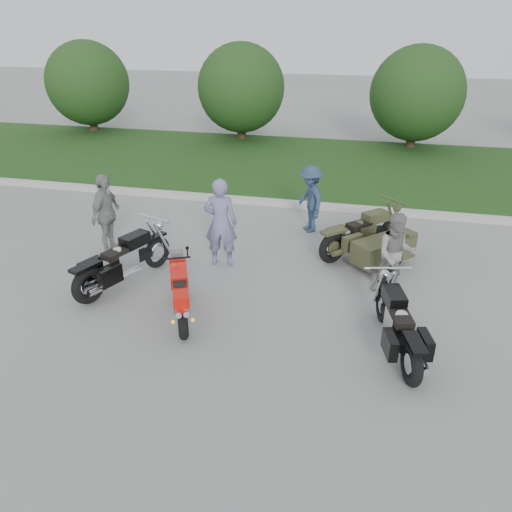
% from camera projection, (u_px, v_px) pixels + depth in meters
% --- Properties ---
extents(ground, '(80.00, 80.00, 0.00)m').
position_uv_depth(ground, '(217.00, 316.00, 9.14)').
color(ground, '#979792').
rests_on(ground, ground).
extents(curb, '(60.00, 0.30, 0.15)m').
position_uv_depth(curb, '(278.00, 203.00, 14.36)').
color(curb, '#B9B6AF').
rests_on(curb, ground).
extents(grass_strip, '(60.00, 8.00, 0.14)m').
position_uv_depth(grass_strip, '(299.00, 165.00, 17.99)').
color(grass_strip, '#26531C').
rests_on(grass_strip, ground).
extents(tree_far_left, '(3.60, 3.60, 4.00)m').
position_uv_depth(tree_far_left, '(88.00, 83.00, 22.00)').
color(tree_far_left, '#3F2B1C').
rests_on(tree_far_left, ground).
extents(tree_mid_left, '(3.60, 3.60, 4.00)m').
position_uv_depth(tree_mid_left, '(241.00, 88.00, 20.60)').
color(tree_mid_left, '#3F2B1C').
rests_on(tree_mid_left, ground).
extents(tree_mid_right, '(3.60, 3.60, 4.00)m').
position_uv_depth(tree_mid_right, '(417.00, 94.00, 19.19)').
color(tree_mid_right, '#3F2B1C').
rests_on(tree_mid_right, ground).
extents(sportbike_red, '(0.88, 1.75, 0.88)m').
position_uv_depth(sportbike_red, '(180.00, 294.00, 8.86)').
color(sportbike_red, black).
rests_on(sportbike_red, ground).
extents(cruiser_left, '(1.09, 2.41, 0.98)m').
position_uv_depth(cruiser_left, '(121.00, 264.00, 9.96)').
color(cruiser_left, black).
rests_on(cruiser_left, ground).
extents(cruiser_right, '(0.80, 2.33, 0.91)m').
position_uv_depth(cruiser_right, '(399.00, 328.00, 7.98)').
color(cruiser_right, black).
rests_on(cruiser_right, ground).
extents(cruiser_sidecar, '(2.11, 2.22, 0.96)m').
position_uv_depth(cruiser_sidecar, '(373.00, 243.00, 10.96)').
color(cruiser_sidecar, black).
rests_on(cruiser_sidecar, ground).
extents(person_stripe, '(0.76, 0.54, 1.96)m').
position_uv_depth(person_stripe, '(221.00, 223.00, 10.63)').
color(person_stripe, slate).
rests_on(person_stripe, ground).
extents(person_grey, '(0.88, 0.73, 1.65)m').
position_uv_depth(person_grey, '(396.00, 254.00, 9.60)').
color(person_grey, gray).
rests_on(person_grey, ground).
extents(person_denim, '(1.09, 1.26, 1.69)m').
position_uv_depth(person_denim, '(310.00, 199.00, 12.37)').
color(person_denim, navy).
rests_on(person_denim, ground).
extents(person_back, '(0.47, 1.09, 1.85)m').
position_uv_depth(person_back, '(106.00, 215.00, 11.21)').
color(person_back, gray).
rests_on(person_back, ground).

